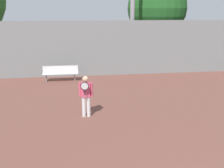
{
  "coord_description": "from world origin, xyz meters",
  "views": [
    {
      "loc": [
        -2.68,
        -2.89,
        4.07
      ],
      "look_at": [
        -1.18,
        7.94,
        0.94
      ],
      "focal_mm": 42.0,
      "sensor_mm": 36.0,
      "label": 1
    }
  ],
  "objects": [
    {
      "name": "back_fence",
      "position": [
        0.0,
        13.32,
        1.7
      ],
      "size": [
        34.6,
        0.06,
        3.41
      ],
      "color": "gray",
      "rests_on": "ground_plane"
    },
    {
      "name": "tennis_player",
      "position": [
        -2.37,
        6.73,
        0.93
      ],
      "size": [
        0.53,
        0.44,
        1.64
      ],
      "rotation": [
        0.0,
        0.0,
        -0.18
      ],
      "color": "silver",
      "rests_on": "ground_plane"
    },
    {
      "name": "tree_dark_dense",
      "position": [
        3.54,
        17.13,
        4.11
      ],
      "size": [
        4.49,
        4.49,
        6.38
      ],
      "color": "brown",
      "rests_on": "ground_plane"
    },
    {
      "name": "bench_adjacent_court",
      "position": [
        -3.62,
        12.22,
        0.57
      ],
      "size": [
        2.04,
        0.4,
        0.9
      ],
      "color": "white",
      "rests_on": "ground_plane"
    }
  ]
}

